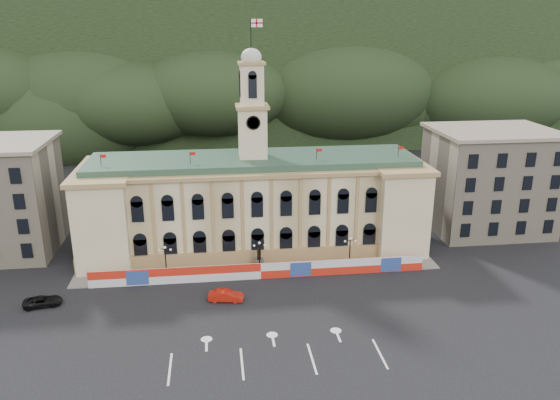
{
  "coord_description": "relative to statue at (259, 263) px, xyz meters",
  "views": [
    {
      "loc": [
        -6.14,
        -58.66,
        36.67
      ],
      "look_at": [
        3.25,
        18.0,
        11.3
      ],
      "focal_mm": 35.0,
      "sensor_mm": 36.0,
      "label": 1
    }
  ],
  "objects": [
    {
      "name": "black_suv",
      "position": [
        -30.0,
        -7.61,
        -0.5
      ],
      "size": [
        3.94,
        5.74,
        1.38
      ],
      "primitive_type": "imported",
      "rotation": [
        0.0,
        0.0,
        1.74
      ],
      "color": "black",
      "rests_on": "ground"
    },
    {
      "name": "ground",
      "position": [
        0.0,
        -18.0,
        -1.19
      ],
      "size": [
        260.0,
        260.0,
        0.0
      ],
      "primitive_type": "plane",
      "color": "black",
      "rests_on": "ground"
    },
    {
      "name": "red_sedan",
      "position": [
        -5.38,
        -9.19,
        -0.4
      ],
      "size": [
        3.18,
        5.3,
        1.57
      ],
      "primitive_type": "imported",
      "rotation": [
        0.0,
        0.0,
        1.41
      ],
      "color": "#B7180D",
      "rests_on": "ground"
    },
    {
      "name": "lamp_right",
      "position": [
        14.0,
        -1.0,
        1.89
      ],
      "size": [
        1.96,
        0.44,
        5.15
      ],
      "color": "black",
      "rests_on": "ground"
    },
    {
      "name": "hill_ridge",
      "position": [
        0.03,
        103.99,
        18.3
      ],
      "size": [
        230.0,
        80.0,
        64.0
      ],
      "color": "black",
      "rests_on": "ground"
    },
    {
      "name": "city_hall",
      "position": [
        0.0,
        9.63,
        6.66
      ],
      "size": [
        56.2,
        17.6,
        37.1
      ],
      "color": "beige",
      "rests_on": "ground"
    },
    {
      "name": "lamp_center",
      "position": [
        0.0,
        -1.0,
        1.89
      ],
      "size": [
        1.96,
        0.44,
        5.15
      ],
      "color": "black",
      "rests_on": "ground"
    },
    {
      "name": "pavement",
      "position": [
        0.0,
        -0.25,
        -1.11
      ],
      "size": [
        56.0,
        5.5,
        0.16
      ],
      "primitive_type": "cube",
      "color": "slate",
      "rests_on": "ground"
    },
    {
      "name": "side_building_right",
      "position": [
        43.0,
        12.93,
        8.14
      ],
      "size": [
        21.0,
        17.0,
        18.6
      ],
      "color": "#B5A78C",
      "rests_on": "ground"
    },
    {
      "name": "statue",
      "position": [
        0.0,
        0.0,
        0.0
      ],
      "size": [
        1.4,
        1.4,
        3.72
      ],
      "color": "#595651",
      "rests_on": "ground"
    },
    {
      "name": "lamp_left",
      "position": [
        -14.0,
        -1.0,
        1.89
      ],
      "size": [
        1.96,
        0.44,
        5.15
      ],
      "color": "black",
      "rests_on": "ground"
    },
    {
      "name": "hoarding_fence",
      "position": [
        0.06,
        -2.93,
        0.06
      ],
      "size": [
        50.0,
        0.44,
        2.5
      ],
      "color": "red",
      "rests_on": "ground"
    },
    {
      "name": "lane_markings",
      "position": [
        0.0,
        -23.0,
        -1.18
      ],
      "size": [
        26.0,
        10.0,
        0.02
      ],
      "primitive_type": null,
      "color": "white",
      "rests_on": "ground"
    }
  ]
}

